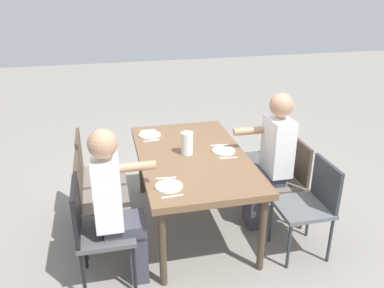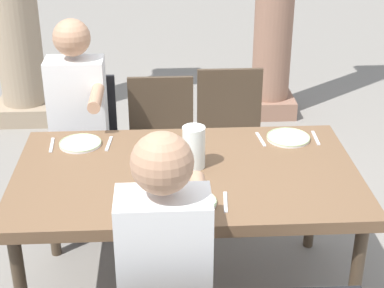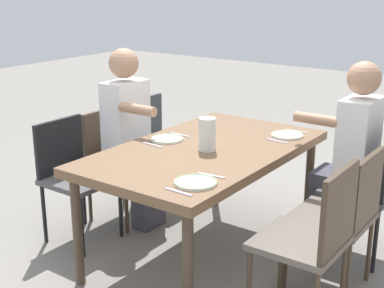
{
  "view_description": "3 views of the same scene",
  "coord_description": "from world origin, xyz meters",
  "px_view_note": "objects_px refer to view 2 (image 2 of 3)",
  "views": [
    {
      "loc": [
        -3.29,
        0.76,
        2.33
      ],
      "look_at": [
        0.08,
        -0.01,
        0.84
      ],
      "focal_mm": 37.63,
      "sensor_mm": 36.0,
      "label": 1
    },
    {
      "loc": [
        -0.11,
        -2.59,
        2.18
      ],
      "look_at": [
        0.03,
        0.08,
        0.87
      ],
      "focal_mm": 56.71,
      "sensor_mm": 36.0,
      "label": 2
    },
    {
      "loc": [
        2.78,
        1.89,
        1.82
      ],
      "look_at": [
        0.14,
        -0.0,
        0.82
      ],
      "focal_mm": 50.93,
      "sensor_mm": 36.0,
      "label": 3
    }
  ],
  "objects_px": {
    "chair_mid_north": "(162,138)",
    "chair_east_north": "(231,132)",
    "chair_west_north": "(83,138)",
    "plate_2": "(288,138)",
    "diner_man_white": "(78,122)",
    "diner_woman_green": "(166,273)",
    "plate_0": "(80,143)",
    "plate_1": "(192,202)",
    "dining_table": "(186,182)",
    "water_pitcher": "(194,149)"
  },
  "relations": [
    {
      "from": "chair_mid_north",
      "to": "plate_0",
      "type": "distance_m",
      "value": 0.78
    },
    {
      "from": "plate_0",
      "to": "plate_1",
      "type": "distance_m",
      "value": 0.83
    },
    {
      "from": "dining_table",
      "to": "chair_mid_north",
      "type": "distance_m",
      "value": 0.94
    },
    {
      "from": "plate_0",
      "to": "plate_2",
      "type": "bearing_deg",
      "value": 0.47
    },
    {
      "from": "plate_0",
      "to": "plate_1",
      "type": "height_order",
      "value": "same"
    },
    {
      "from": "water_pitcher",
      "to": "chair_mid_north",
      "type": "bearing_deg",
      "value": 100.15
    },
    {
      "from": "dining_table",
      "to": "plate_1",
      "type": "height_order",
      "value": "plate_1"
    },
    {
      "from": "dining_table",
      "to": "plate_2",
      "type": "bearing_deg",
      "value": 29.78
    },
    {
      "from": "diner_woman_green",
      "to": "plate_0",
      "type": "distance_m",
      "value": 1.13
    },
    {
      "from": "chair_west_north",
      "to": "diner_man_white",
      "type": "height_order",
      "value": "diner_man_white"
    },
    {
      "from": "chair_mid_north",
      "to": "diner_woman_green",
      "type": "height_order",
      "value": "diner_woman_green"
    },
    {
      "from": "chair_mid_north",
      "to": "diner_man_white",
      "type": "relative_size",
      "value": 0.67
    },
    {
      "from": "plate_1",
      "to": "plate_0",
      "type": "bearing_deg",
      "value": 131.88
    },
    {
      "from": "plate_1",
      "to": "plate_2",
      "type": "distance_m",
      "value": 0.84
    },
    {
      "from": "dining_table",
      "to": "diner_woman_green",
      "type": "relative_size",
      "value": 1.25
    },
    {
      "from": "plate_2",
      "to": "water_pitcher",
      "type": "xyz_separation_m",
      "value": [
        -0.53,
        -0.28,
        0.09
      ]
    },
    {
      "from": "chair_west_north",
      "to": "chair_east_north",
      "type": "xyz_separation_m",
      "value": [
        0.94,
        0.0,
        0.01
      ]
    },
    {
      "from": "diner_man_white",
      "to": "plate_2",
      "type": "relative_size",
      "value": 5.64
    },
    {
      "from": "plate_1",
      "to": "water_pitcher",
      "type": "relative_size",
      "value": 1.05
    },
    {
      "from": "chair_east_north",
      "to": "water_pitcher",
      "type": "bearing_deg",
      "value": -108.34
    },
    {
      "from": "chair_mid_north",
      "to": "chair_east_north",
      "type": "height_order",
      "value": "chair_east_north"
    },
    {
      "from": "diner_man_white",
      "to": "water_pitcher",
      "type": "relative_size",
      "value": 6.23
    },
    {
      "from": "diner_woman_green",
      "to": "diner_man_white",
      "type": "distance_m",
      "value": 1.55
    },
    {
      "from": "dining_table",
      "to": "plate_1",
      "type": "xyz_separation_m",
      "value": [
        0.01,
        -0.31,
        0.07
      ]
    },
    {
      "from": "chair_east_north",
      "to": "diner_man_white",
      "type": "height_order",
      "value": "diner_man_white"
    },
    {
      "from": "chair_mid_north",
      "to": "plate_0",
      "type": "relative_size",
      "value": 3.95
    },
    {
      "from": "chair_east_north",
      "to": "plate_2",
      "type": "relative_size",
      "value": 3.95
    },
    {
      "from": "dining_table",
      "to": "chair_west_north",
      "type": "distance_m",
      "value": 1.11
    },
    {
      "from": "chair_west_north",
      "to": "plate_1",
      "type": "height_order",
      "value": "chair_west_north"
    },
    {
      "from": "chair_mid_north",
      "to": "chair_west_north",
      "type": "bearing_deg",
      "value": -179.99
    },
    {
      "from": "chair_east_north",
      "to": "plate_0",
      "type": "xyz_separation_m",
      "value": [
        -0.87,
        -0.6,
        0.24
      ]
    },
    {
      "from": "dining_table",
      "to": "diner_woman_green",
      "type": "xyz_separation_m",
      "value": [
        -0.11,
        -0.73,
        0.02
      ]
    },
    {
      "from": "plate_1",
      "to": "water_pitcher",
      "type": "height_order",
      "value": "water_pitcher"
    },
    {
      "from": "chair_mid_north",
      "to": "chair_east_north",
      "type": "bearing_deg",
      "value": 0.24
    },
    {
      "from": "chair_west_north",
      "to": "plate_1",
      "type": "distance_m",
      "value": 1.39
    },
    {
      "from": "plate_0",
      "to": "plate_1",
      "type": "relative_size",
      "value": 1.0
    },
    {
      "from": "chair_east_north",
      "to": "plate_0",
      "type": "height_order",
      "value": "chair_east_north"
    },
    {
      "from": "dining_table",
      "to": "diner_man_white",
      "type": "bearing_deg",
      "value": 129.81
    },
    {
      "from": "diner_man_white",
      "to": "plate_0",
      "type": "height_order",
      "value": "diner_man_white"
    },
    {
      "from": "diner_man_white",
      "to": "chair_mid_north",
      "type": "bearing_deg",
      "value": 19.94
    },
    {
      "from": "diner_man_white",
      "to": "plate_0",
      "type": "relative_size",
      "value": 5.93
    },
    {
      "from": "dining_table",
      "to": "diner_man_white",
      "type": "height_order",
      "value": "diner_man_white"
    },
    {
      "from": "chair_mid_north",
      "to": "diner_man_white",
      "type": "xyz_separation_m",
      "value": [
        -0.49,
        -0.18,
        0.2
      ]
    },
    {
      "from": "chair_west_north",
      "to": "diner_woman_green",
      "type": "height_order",
      "value": "diner_woman_green"
    },
    {
      "from": "chair_mid_north",
      "to": "diner_man_white",
      "type": "bearing_deg",
      "value": -160.06
    },
    {
      "from": "diner_woman_green",
      "to": "plate_1",
      "type": "relative_size",
      "value": 6.02
    },
    {
      "from": "chair_east_north",
      "to": "water_pitcher",
      "type": "height_order",
      "value": "water_pitcher"
    },
    {
      "from": "chair_west_north",
      "to": "plate_1",
      "type": "bearing_deg",
      "value": -62.87
    },
    {
      "from": "chair_east_north",
      "to": "plate_1",
      "type": "bearing_deg",
      "value": -104.62
    },
    {
      "from": "chair_west_north",
      "to": "water_pitcher",
      "type": "xyz_separation_m",
      "value": [
        0.65,
        -0.87,
        0.34
      ]
    }
  ]
}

